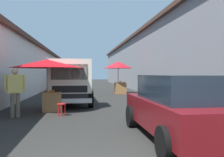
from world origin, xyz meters
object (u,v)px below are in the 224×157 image
(fruit_stall_mid_lane, at_px, (71,71))
(parked_scooter, at_px, (157,93))
(fruit_stall_far_right, at_px, (48,70))
(delivery_truck, at_px, (71,83))
(hatchback_car, at_px, (181,106))
(vendor_by_crates, at_px, (15,89))
(fruit_stall_far_left, at_px, (119,70))
(plastic_stool, at_px, (62,107))

(fruit_stall_mid_lane, bearing_deg, parked_scooter, -149.04)
(fruit_stall_far_right, bearing_deg, delivery_truck, -28.35)
(fruit_stall_far_right, relative_size, fruit_stall_mid_lane, 1.12)
(hatchback_car, distance_m, delivery_truck, 6.58)
(hatchback_car, xyz_separation_m, vendor_by_crates, (3.24, 4.50, 0.24))
(fruit_stall_far_left, bearing_deg, parked_scooter, -163.62)
(vendor_by_crates, height_order, plastic_stool, vendor_by_crates)
(fruit_stall_far_right, distance_m, fruit_stall_far_left, 8.70)
(vendor_by_crates, distance_m, parked_scooter, 7.61)
(hatchback_car, height_order, vendor_by_crates, vendor_by_crates)
(fruit_stall_far_left, xyz_separation_m, delivery_truck, (-6.26, 3.17, -0.70))
(fruit_stall_far_left, distance_m, parked_scooter, 5.09)
(hatchback_car, xyz_separation_m, delivery_truck, (5.96, 2.77, 0.30))
(hatchback_car, distance_m, plastic_stool, 4.48)
(parked_scooter, bearing_deg, delivery_truck, 108.66)
(delivery_truck, bearing_deg, hatchback_car, -155.04)
(hatchback_car, height_order, plastic_stool, hatchback_car)
(fruit_stall_far_left, relative_size, delivery_truck, 0.49)
(delivery_truck, bearing_deg, parked_scooter, -71.34)
(fruit_stall_far_right, xyz_separation_m, fruit_stall_far_left, (7.74, -3.96, 0.12))
(fruit_stall_mid_lane, height_order, plastic_stool, fruit_stall_mid_lane)
(fruit_stall_far_left, xyz_separation_m, hatchback_car, (-12.23, 0.39, -1.00))
(fruit_stall_far_left, xyz_separation_m, vendor_by_crates, (-8.99, 4.89, -0.77))
(vendor_by_crates, relative_size, plastic_stool, 3.85)
(fruit_stall_far_left, bearing_deg, plastic_stool, 159.31)
(parked_scooter, distance_m, plastic_stool, 6.31)
(parked_scooter, height_order, plastic_stool, parked_scooter)
(fruit_stall_far_left, bearing_deg, vendor_by_crates, 151.46)
(delivery_truck, bearing_deg, fruit_stall_far_left, -26.83)
(hatchback_car, bearing_deg, fruit_stall_far_left, -1.85)
(delivery_truck, bearing_deg, plastic_stool, 175.94)
(fruit_stall_far_left, relative_size, parked_scooter, 1.44)
(fruit_stall_far_left, height_order, vendor_by_crates, fruit_stall_far_left)
(vendor_by_crates, height_order, parked_scooter, vendor_by_crates)
(fruit_stall_far_right, relative_size, parked_scooter, 1.66)
(plastic_stool, bearing_deg, parked_scooter, -48.76)
(fruit_stall_mid_lane, relative_size, parked_scooter, 1.49)
(vendor_by_crates, bearing_deg, fruit_stall_far_right, -36.49)
(delivery_truck, relative_size, parked_scooter, 2.94)
(fruit_stall_far_left, distance_m, plastic_stool, 9.60)
(fruit_stall_far_left, xyz_separation_m, fruit_stall_mid_lane, (3.65, 3.63, -0.03))
(fruit_stall_mid_lane, xyz_separation_m, plastic_stool, (-12.53, -0.28, -1.39))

